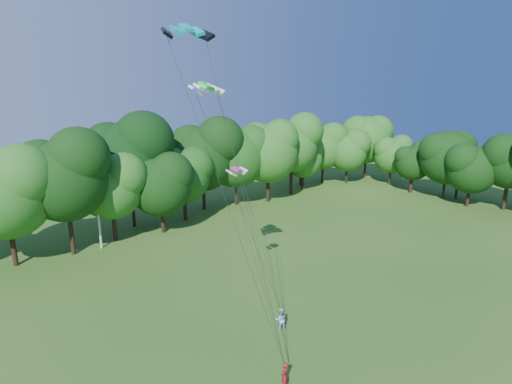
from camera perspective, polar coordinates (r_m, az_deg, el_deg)
utility_pole at (r=44.73m, az=-21.72°, el=-2.07°), size 1.76×0.36×8.86m
kite_flyer_left at (r=24.88m, az=4.09°, el=-24.73°), size 0.72×0.71×1.67m
kite_flyer_right at (r=29.48m, az=3.56°, el=-17.67°), size 1.05×0.99×1.72m
kite_teal at (r=22.69m, az=-9.94°, el=22.11°), size 2.78×1.60×0.57m
kite_green at (r=26.89m, az=-7.12°, el=14.83°), size 2.65×1.69×0.59m
kite_pink at (r=27.96m, az=-2.78°, el=3.27°), size 1.64×0.96×0.31m
tree_back_center at (r=49.65m, az=-17.75°, el=5.40°), size 10.15×10.15×14.76m
tree_back_east at (r=69.38m, az=6.52°, el=6.17°), size 7.14×7.14×10.38m
tree_flank_east at (r=67.88m, az=27.15°, el=3.84°), size 6.35×6.35×9.23m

